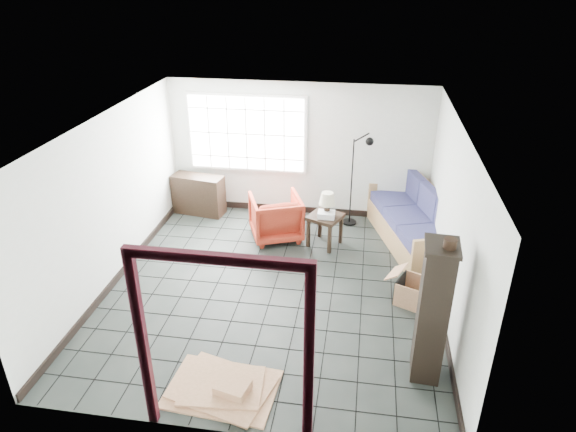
% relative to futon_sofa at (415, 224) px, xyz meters
% --- Properties ---
extents(ground, '(5.50, 5.50, 0.00)m').
position_rel_futon_sofa_xyz_m(ground, '(-2.22, -1.81, -0.38)').
color(ground, black).
rests_on(ground, ground).
extents(room_shell, '(5.02, 5.52, 2.61)m').
position_rel_futon_sofa_xyz_m(room_shell, '(-2.22, -1.78, 1.30)').
color(room_shell, silver).
rests_on(room_shell, ground).
extents(window_panel, '(2.32, 0.08, 1.52)m').
position_rel_futon_sofa_xyz_m(window_panel, '(-3.22, 0.89, 1.22)').
color(window_panel, silver).
rests_on(window_panel, ground).
extents(doorway_trim, '(1.80, 0.08, 2.20)m').
position_rel_futon_sofa_xyz_m(doorway_trim, '(-2.22, -4.51, 1.00)').
color(doorway_trim, '#330B14').
rests_on(doorway_trim, ground).
extents(futon_sofa, '(1.57, 2.50, 1.04)m').
position_rel_futon_sofa_xyz_m(futon_sofa, '(0.00, 0.00, 0.00)').
color(futon_sofa, olive).
rests_on(futon_sofa, ground).
extents(armchair, '(1.10, 1.07, 0.89)m').
position_rel_futon_sofa_xyz_m(armchair, '(-2.48, -0.17, 0.07)').
color(armchair, maroon).
rests_on(armchair, ground).
extents(side_table, '(0.70, 0.70, 0.58)m').
position_rel_futon_sofa_xyz_m(side_table, '(-1.57, -0.32, 0.10)').
color(side_table, black).
rests_on(side_table, ground).
extents(table_lamp, '(0.34, 0.34, 0.44)m').
position_rel_futon_sofa_xyz_m(table_lamp, '(-1.55, -0.34, 0.51)').
color(table_lamp, black).
rests_on(table_lamp, side_table).
extents(projector, '(0.30, 0.23, 0.10)m').
position_rel_futon_sofa_xyz_m(projector, '(-1.55, -0.40, 0.26)').
color(projector, silver).
rests_on(projector, side_table).
extents(floor_lamp, '(0.56, 0.37, 1.80)m').
position_rel_futon_sofa_xyz_m(floor_lamp, '(-1.04, 0.59, 0.59)').
color(floor_lamp, black).
rests_on(floor_lamp, ground).
extents(console_shelf, '(1.06, 0.55, 0.78)m').
position_rel_futon_sofa_xyz_m(console_shelf, '(-4.17, 0.59, 0.02)').
color(console_shelf, black).
rests_on(console_shelf, ground).
extents(tall_shelf, '(0.41, 0.51, 1.80)m').
position_rel_futon_sofa_xyz_m(tall_shelf, '(-0.07, -3.30, 0.54)').
color(tall_shelf, black).
rests_on(tall_shelf, ground).
extents(pot, '(0.16, 0.16, 0.11)m').
position_rel_futon_sofa_xyz_m(pot, '(-0.01, -3.36, 1.48)').
color(pot, black).
rests_on(pot, tall_shelf).
extents(open_box, '(1.00, 0.76, 0.51)m').
position_rel_futon_sofa_xyz_m(open_box, '(-0.07, -1.87, -0.19)').
color(open_box, '#946847').
rests_on(open_box, ground).
extents(cardboard_pile, '(1.34, 1.09, 0.19)m').
position_rel_futon_sofa_xyz_m(cardboard_pile, '(-2.42, -3.99, -0.33)').
color(cardboard_pile, '#946847').
rests_on(cardboard_pile, ground).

